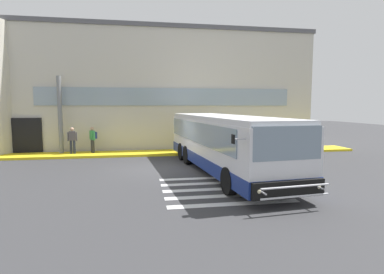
# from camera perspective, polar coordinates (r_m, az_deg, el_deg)

# --- Properties ---
(ground_plane) EXTENTS (80.00, 90.00, 0.02)m
(ground_plane) POSITION_cam_1_polar(r_m,az_deg,el_deg) (15.51, -5.93, -5.97)
(ground_plane) COLOR #353538
(ground_plane) RESTS_ON ground
(bay_paint_stripes) EXTENTS (4.40, 3.96, 0.01)m
(bay_paint_stripes) POSITION_cam_1_polar(r_m,az_deg,el_deg) (11.77, 5.34, -9.69)
(bay_paint_stripes) COLOR silver
(bay_paint_stripes) RESTS_ON ground
(terminal_building) EXTENTS (25.29, 13.80, 8.78)m
(terminal_building) POSITION_cam_1_polar(r_m,az_deg,el_deg) (26.84, -9.16, 8.36)
(terminal_building) COLOR beige
(terminal_building) RESTS_ON ground
(boarding_curb) EXTENTS (27.49, 2.00, 0.15)m
(boarding_curb) POSITION_cam_1_polar(r_m,az_deg,el_deg) (20.21, -6.81, -2.98)
(boarding_curb) COLOR yellow
(boarding_curb) RESTS_ON ground
(entry_support_column) EXTENTS (0.28, 0.28, 4.91)m
(entry_support_column) POSITION_cam_1_polar(r_m,az_deg,el_deg) (21.19, -23.56, 3.86)
(entry_support_column) COLOR slate
(entry_support_column) RESTS_ON boarding_curb
(bus_main_foreground) EXTENTS (3.63, 11.71, 2.70)m
(bus_main_foreground) POSITION_cam_1_polar(r_m,az_deg,el_deg) (14.59, 5.87, -1.36)
(bus_main_foreground) COLOR silver
(bus_main_foreground) RESTS_ON ground
(passenger_near_column) EXTENTS (0.59, 0.27, 1.68)m
(passenger_near_column) POSITION_cam_1_polar(r_m,az_deg,el_deg) (20.58, -21.58, -0.37)
(passenger_near_column) COLOR #1E2338
(passenger_near_column) RESTS_ON boarding_curb
(passenger_by_doorway) EXTENTS (0.49, 0.52, 1.68)m
(passenger_by_doorway) POSITION_cam_1_polar(r_m,az_deg,el_deg) (20.69, -18.16, -0.13)
(passenger_by_doorway) COLOR #2D2D33
(passenger_by_doorway) RESTS_ON boarding_curb
(safety_bollard_yellow) EXTENTS (0.18, 0.18, 0.90)m
(safety_bollard_yellow) POSITION_cam_1_polar(r_m,az_deg,el_deg) (19.56, 4.88, -2.15)
(safety_bollard_yellow) COLOR yellow
(safety_bollard_yellow) RESTS_ON ground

